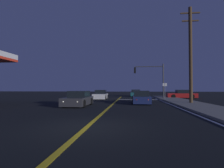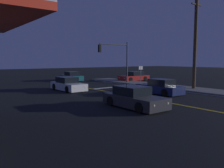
{
  "view_description": "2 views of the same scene",
  "coord_description": "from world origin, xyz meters",
  "px_view_note": "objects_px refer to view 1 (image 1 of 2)",
  "views": [
    {
      "loc": [
        1.78,
        -7.25,
        1.58
      ],
      "look_at": [
        -0.69,
        16.47,
        2.15
      ],
      "focal_mm": 28.73,
      "sensor_mm": 36.0,
      "label": 1
    },
    {
      "loc": [
        -12.82,
        -1.92,
        2.99
      ],
      "look_at": [
        0.73,
        15.84,
        0.67
      ],
      "focal_mm": 36.85,
      "sensor_mm": 36.0,
      "label": 2
    }
  ],
  "objects_px": {
    "car_parked_curb_navy": "(141,98)",
    "street_sign_corner": "(165,88)",
    "car_following_oncoming_red": "(182,94)",
    "traffic_signal_near_right": "(152,75)",
    "car_side_waiting_white": "(101,95)",
    "utility_pole_right": "(191,54)",
    "car_mid_block_charcoal": "(78,99)",
    "car_far_approaching_teal": "(136,93)"
  },
  "relations": [
    {
      "from": "car_mid_block_charcoal",
      "to": "street_sign_corner",
      "type": "height_order",
      "value": "street_sign_corner"
    },
    {
      "from": "car_parked_curb_navy",
      "to": "car_following_oncoming_red",
      "type": "distance_m",
      "value": 13.08
    },
    {
      "from": "car_far_approaching_teal",
      "to": "traffic_signal_near_right",
      "type": "height_order",
      "value": "traffic_signal_near_right"
    },
    {
      "from": "car_following_oncoming_red",
      "to": "car_side_waiting_white",
      "type": "bearing_deg",
      "value": 107.37
    },
    {
      "from": "traffic_signal_near_right",
      "to": "car_parked_curb_navy",
      "type": "bearing_deg",
      "value": 76.34
    },
    {
      "from": "car_side_waiting_white",
      "to": "car_mid_block_charcoal",
      "type": "xyz_separation_m",
      "value": [
        -0.39,
        -9.99,
        0.0
      ]
    },
    {
      "from": "car_far_approaching_teal",
      "to": "traffic_signal_near_right",
      "type": "xyz_separation_m",
      "value": [
        2.23,
        -7.79,
        3.0
      ]
    },
    {
      "from": "car_parked_curb_navy",
      "to": "car_mid_block_charcoal",
      "type": "height_order",
      "value": "same"
    },
    {
      "from": "car_far_approaching_teal",
      "to": "car_mid_block_charcoal",
      "type": "relative_size",
      "value": 0.96
    },
    {
      "from": "car_far_approaching_teal",
      "to": "utility_pole_right",
      "type": "distance_m",
      "value": 18.1
    },
    {
      "from": "car_parked_curb_navy",
      "to": "car_mid_block_charcoal",
      "type": "bearing_deg",
      "value": -152.91
    },
    {
      "from": "car_following_oncoming_red",
      "to": "car_mid_block_charcoal",
      "type": "relative_size",
      "value": 1.05
    },
    {
      "from": "car_parked_curb_navy",
      "to": "street_sign_corner",
      "type": "relative_size",
      "value": 1.87
    },
    {
      "from": "car_side_waiting_white",
      "to": "car_mid_block_charcoal",
      "type": "height_order",
      "value": "same"
    },
    {
      "from": "car_following_oncoming_red",
      "to": "traffic_signal_near_right",
      "type": "height_order",
      "value": "traffic_signal_near_right"
    },
    {
      "from": "car_side_waiting_white",
      "to": "utility_pole_right",
      "type": "distance_m",
      "value": 13.44
    },
    {
      "from": "car_side_waiting_white",
      "to": "traffic_signal_near_right",
      "type": "xyz_separation_m",
      "value": [
        7.59,
        1.77,
        3.0
      ]
    },
    {
      "from": "traffic_signal_near_right",
      "to": "street_sign_corner",
      "type": "height_order",
      "value": "traffic_signal_near_right"
    },
    {
      "from": "car_following_oncoming_red",
      "to": "car_mid_block_charcoal",
      "type": "xyz_separation_m",
      "value": [
        -12.94,
        -13.92,
        -0.0
      ]
    },
    {
      "from": "car_following_oncoming_red",
      "to": "street_sign_corner",
      "type": "xyz_separation_m",
      "value": [
        -3.57,
        -4.96,
        0.99
      ]
    },
    {
      "from": "car_parked_curb_navy",
      "to": "car_following_oncoming_red",
      "type": "bearing_deg",
      "value": 57.37
    },
    {
      "from": "car_side_waiting_white",
      "to": "street_sign_corner",
      "type": "distance_m",
      "value": 9.1
    },
    {
      "from": "car_parked_curb_navy",
      "to": "utility_pole_right",
      "type": "distance_m",
      "value": 6.68
    },
    {
      "from": "car_parked_curb_navy",
      "to": "traffic_signal_near_right",
      "type": "distance_m",
      "value": 9.56
    },
    {
      "from": "car_mid_block_charcoal",
      "to": "traffic_signal_near_right",
      "type": "distance_m",
      "value": 14.53
    },
    {
      "from": "car_far_approaching_teal",
      "to": "car_mid_block_charcoal",
      "type": "xyz_separation_m",
      "value": [
        -5.75,
        -19.55,
        0.0
      ]
    },
    {
      "from": "car_far_approaching_teal",
      "to": "car_parked_curb_navy",
      "type": "relative_size",
      "value": 0.97
    },
    {
      "from": "utility_pole_right",
      "to": "car_far_approaching_teal",
      "type": "bearing_deg",
      "value": 106.64
    },
    {
      "from": "car_side_waiting_white",
      "to": "street_sign_corner",
      "type": "xyz_separation_m",
      "value": [
        8.98,
        -1.03,
        0.99
      ]
    },
    {
      "from": "car_following_oncoming_red",
      "to": "utility_pole_right",
      "type": "relative_size",
      "value": 0.47
    },
    {
      "from": "car_side_waiting_white",
      "to": "car_parked_curb_navy",
      "type": "distance_m",
      "value": 8.91
    },
    {
      "from": "car_side_waiting_white",
      "to": "utility_pole_right",
      "type": "xyz_separation_m",
      "value": [
        10.38,
        -7.24,
        4.5
      ]
    },
    {
      "from": "car_far_approaching_teal",
      "to": "utility_pole_right",
      "type": "bearing_deg",
      "value": -71.02
    },
    {
      "from": "utility_pole_right",
      "to": "street_sign_corner",
      "type": "relative_size",
      "value": 4.21
    },
    {
      "from": "car_following_oncoming_red",
      "to": "utility_pole_right",
      "type": "bearing_deg",
      "value": 169.0
    },
    {
      "from": "car_mid_block_charcoal",
      "to": "street_sign_corner",
      "type": "distance_m",
      "value": 13.01
    },
    {
      "from": "street_sign_corner",
      "to": "utility_pole_right",
      "type": "bearing_deg",
      "value": -77.3
    },
    {
      "from": "car_parked_curb_navy",
      "to": "car_following_oncoming_red",
      "type": "height_order",
      "value": "same"
    },
    {
      "from": "car_side_waiting_white",
      "to": "car_parked_curb_navy",
      "type": "bearing_deg",
      "value": 126.18
    },
    {
      "from": "car_following_oncoming_red",
      "to": "car_mid_block_charcoal",
      "type": "bearing_deg",
      "value": 137.09
    },
    {
      "from": "street_sign_corner",
      "to": "car_mid_block_charcoal",
      "type": "bearing_deg",
      "value": -136.26
    },
    {
      "from": "car_mid_block_charcoal",
      "to": "utility_pole_right",
      "type": "height_order",
      "value": "utility_pole_right"
    }
  ]
}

